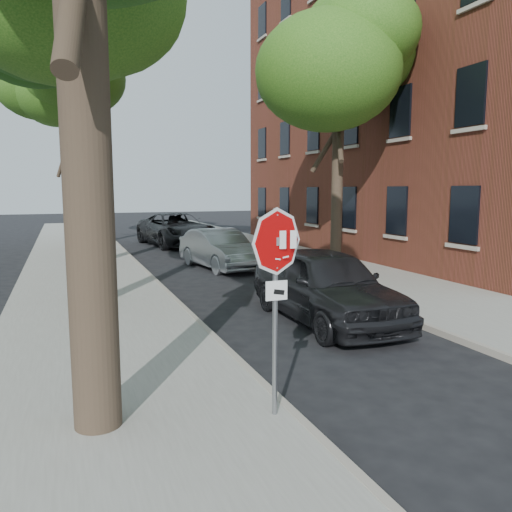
{
  "coord_description": "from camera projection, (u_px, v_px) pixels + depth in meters",
  "views": [
    {
      "loc": [
        -3.09,
        -5.5,
        2.94
      ],
      "look_at": [
        -0.68,
        0.71,
        2.05
      ],
      "focal_mm": 35.0,
      "sensor_mm": 36.0,
      "label": 1
    }
  ],
  "objects": [
    {
      "name": "tree_far",
      "position": [
        65.0,
        101.0,
        24.15
      ],
      "size": [
        5.29,
        4.91,
        9.33
      ],
      "color": "black",
      "rests_on": "sidewalk_left"
    },
    {
      "name": "sidewalk_right",
      "position": [
        310.0,
        262.0,
        19.81
      ],
      "size": [
        4.0,
        55.0,
        0.12
      ],
      "primitive_type": "cube",
      "color": "gray",
      "rests_on": "ground"
    },
    {
      "name": "car_a",
      "position": [
        326.0,
        285.0,
        11.11
      ],
      "size": [
        2.02,
        4.91,
        1.67
      ],
      "primitive_type": "imported",
      "rotation": [
        0.0,
        0.0,
        -0.01
      ],
      "color": "black",
      "rests_on": "ground"
    },
    {
      "name": "tree_mid_b",
      "position": [
        74.0,
        46.0,
        17.7
      ],
      "size": [
        5.88,
        5.46,
        10.36
      ],
      "color": "black",
      "rests_on": "sidewalk_left"
    },
    {
      "name": "curb_left",
      "position": [
        146.0,
        272.0,
        17.5
      ],
      "size": [
        0.12,
        55.0,
        0.13
      ],
      "primitive_type": "cube",
      "color": "#9E9384",
      "rests_on": "ground"
    },
    {
      "name": "stop_sign",
      "position": [
        276.0,
        272.0,
        6.05
      ],
      "size": [
        0.76,
        0.34,
        2.61
      ],
      "color": "gray",
      "rests_on": "sidewalk_left"
    },
    {
      "name": "curb_right",
      "position": [
        262.0,
        265.0,
        19.08
      ],
      "size": [
        0.12,
        55.0,
        0.13
      ],
      "primitive_type": "cube",
      "color": "#9E9384",
      "rests_on": "ground"
    },
    {
      "name": "sidewalk_left",
      "position": [
        84.0,
        276.0,
        16.76
      ],
      "size": [
        4.0,
        55.0,
        0.12
      ],
      "primitive_type": "cube",
      "color": "gray",
      "rests_on": "ground"
    },
    {
      "name": "tree_right",
      "position": [
        338.0,
        64.0,
        17.11
      ],
      "size": [
        5.29,
        4.91,
        9.33
      ],
      "color": "black",
      "rests_on": "sidewalk_right"
    },
    {
      "name": "apartment_building",
      "position": [
        444.0,
        89.0,
        23.52
      ],
      "size": [
        12.2,
        20.2,
        15.3
      ],
      "color": "brown",
      "rests_on": "ground"
    },
    {
      "name": "ground",
      "position": [
        323.0,
        414.0,
        6.58
      ],
      "size": [
        120.0,
        120.0,
        0.0
      ],
      "primitive_type": "plane",
      "color": "black",
      "rests_on": "ground"
    },
    {
      "name": "car_d",
      "position": [
        176.0,
        229.0,
        26.18
      ],
      "size": [
        3.58,
        6.47,
        1.71
      ],
      "primitive_type": "imported",
      "rotation": [
        0.0,
        0.0,
        0.12
      ],
      "color": "black",
      "rests_on": "ground"
    },
    {
      "name": "car_b",
      "position": [
        220.0,
        249.0,
        18.59
      ],
      "size": [
        2.16,
        4.63,
        1.47
      ],
      "primitive_type": "imported",
      "rotation": [
        0.0,
        0.0,
        0.14
      ],
      "color": "gray",
      "rests_on": "ground"
    }
  ]
}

